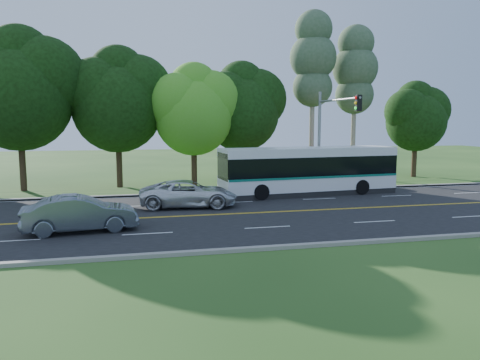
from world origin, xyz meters
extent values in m
plane|color=#234617|center=(0.00, 0.00, 0.00)|extent=(120.00, 120.00, 0.00)
cube|color=black|center=(0.00, 0.00, 0.01)|extent=(60.00, 14.00, 0.02)
cube|color=gray|center=(0.00, 7.15, 0.07)|extent=(60.00, 0.30, 0.15)
cube|color=gray|center=(0.00, -7.15, 0.07)|extent=(60.00, 0.30, 0.15)
cube|color=#234617|center=(0.00, 9.00, 0.05)|extent=(60.00, 4.00, 0.10)
cube|color=gold|center=(0.00, -0.08, 0.02)|extent=(57.00, 0.10, 0.00)
cube|color=gold|center=(0.00, 0.08, 0.02)|extent=(57.00, 0.10, 0.00)
cube|color=silver|center=(-11.50, -3.50, 0.02)|extent=(2.20, 0.12, 0.00)
cube|color=silver|center=(-6.00, -3.50, 0.02)|extent=(2.20, 0.12, 0.00)
cube|color=silver|center=(-0.50, -3.50, 0.02)|extent=(2.20, 0.12, 0.00)
cube|color=silver|center=(5.00, -3.50, 0.02)|extent=(2.20, 0.12, 0.00)
cube|color=silver|center=(10.50, -3.50, 0.02)|extent=(2.20, 0.12, 0.00)
cube|color=silver|center=(-11.50, 3.50, 0.02)|extent=(2.20, 0.12, 0.00)
cube|color=silver|center=(-6.00, 3.50, 0.02)|extent=(2.20, 0.12, 0.00)
cube|color=silver|center=(-0.50, 3.50, 0.02)|extent=(2.20, 0.12, 0.00)
cube|color=silver|center=(5.00, 3.50, 0.02)|extent=(2.20, 0.12, 0.00)
cube|color=silver|center=(10.50, 3.50, 0.02)|extent=(2.20, 0.12, 0.00)
cube|color=silver|center=(16.00, 3.50, 0.02)|extent=(2.20, 0.12, 0.00)
cube|color=silver|center=(0.00, 6.85, 0.02)|extent=(57.00, 0.12, 0.00)
cube|color=silver|center=(0.00, -6.85, 0.02)|extent=(57.00, 0.12, 0.00)
cylinder|color=black|center=(-14.00, 11.00, 1.98)|extent=(0.44, 0.44, 3.96)
sphere|color=black|center=(-14.00, 11.00, 6.48)|extent=(7.20, 7.20, 7.20)
sphere|color=black|center=(-12.38, 11.30, 7.92)|extent=(5.76, 5.76, 5.76)
sphere|color=black|center=(-13.90, 11.40, 9.18)|extent=(4.68, 4.68, 4.68)
cylinder|color=black|center=(-7.50, 12.00, 1.80)|extent=(0.44, 0.44, 3.60)
sphere|color=black|center=(-7.50, 12.00, 5.91)|extent=(6.60, 6.60, 6.60)
sphere|color=black|center=(-6.02, 12.30, 7.23)|extent=(5.28, 5.28, 5.28)
sphere|color=black|center=(-8.82, 11.80, 7.06)|extent=(4.95, 4.95, 4.95)
sphere|color=black|center=(-7.40, 12.40, 8.38)|extent=(4.29, 4.29, 4.29)
cylinder|color=black|center=(-2.00, 11.00, 1.62)|extent=(0.44, 0.44, 3.24)
sphere|color=#4DA422|center=(-2.00, 11.00, 5.27)|extent=(5.80, 5.80, 5.80)
sphere|color=#4DA422|center=(-0.69, 11.30, 6.43)|extent=(4.64, 4.64, 4.64)
sphere|color=#4DA422|center=(-3.16, 10.80, 6.29)|extent=(4.35, 4.35, 4.35)
sphere|color=#4DA422|center=(-1.90, 11.40, 7.45)|extent=(3.77, 3.77, 3.77)
cylinder|color=black|center=(2.00, 12.50, 1.71)|extent=(0.44, 0.44, 3.42)
sphere|color=black|center=(2.00, 12.50, 5.52)|extent=(6.00, 6.00, 6.00)
sphere|color=black|center=(3.35, 12.80, 6.72)|extent=(4.80, 4.80, 4.80)
sphere|color=black|center=(0.80, 12.30, 6.57)|extent=(4.50, 4.50, 4.50)
sphere|color=black|center=(2.10, 12.90, 7.77)|extent=(3.90, 3.90, 3.90)
cylinder|color=gray|center=(8.00, 12.50, 4.90)|extent=(0.40, 0.40, 9.80)
sphere|color=#3C5736|center=(8.00, 12.50, 7.70)|extent=(3.23, 3.23, 3.23)
sphere|color=#3C5736|center=(8.00, 12.50, 10.08)|extent=(3.80, 3.80, 3.80)
sphere|color=#3C5736|center=(8.00, 12.50, 12.32)|extent=(3.04, 3.04, 3.04)
cylinder|color=gray|center=(12.00, 13.00, 4.55)|extent=(0.40, 0.40, 9.10)
sphere|color=#3C5736|center=(12.00, 13.00, 7.15)|extent=(3.23, 3.23, 3.23)
sphere|color=#3C5736|center=(12.00, 13.00, 9.36)|extent=(3.80, 3.80, 3.80)
sphere|color=#3C5736|center=(12.00, 13.00, 11.44)|extent=(3.04, 3.04, 3.04)
cylinder|color=black|center=(18.00, 13.00, 1.53)|extent=(0.44, 0.44, 3.06)
sphere|color=black|center=(18.00, 13.00, 4.88)|extent=(5.20, 5.20, 5.20)
sphere|color=black|center=(19.17, 13.30, 5.92)|extent=(4.16, 4.16, 4.16)
sphere|color=black|center=(16.96, 12.80, 5.79)|extent=(3.90, 3.90, 3.90)
sphere|color=black|center=(18.10, 13.40, 6.83)|extent=(3.38, 3.38, 3.38)
sphere|color=#A90E45|center=(3.00, 8.20, 0.75)|extent=(1.50, 1.50, 1.50)
sphere|color=#A90E45|center=(4.00, 8.20, 0.75)|extent=(1.50, 1.50, 1.50)
sphere|color=#A90E45|center=(5.00, 8.20, 0.75)|extent=(1.50, 1.50, 1.50)
sphere|color=#A90E45|center=(6.00, 8.20, 0.75)|extent=(1.50, 1.50, 1.50)
sphere|color=#A90E45|center=(7.00, 8.20, 0.75)|extent=(1.50, 1.50, 1.50)
sphere|color=#A90E45|center=(8.00, 8.20, 0.75)|extent=(1.50, 1.50, 1.50)
sphere|color=#A90E45|center=(9.00, 8.20, 0.75)|extent=(1.50, 1.50, 1.50)
sphere|color=#A90E45|center=(10.00, 8.20, 0.75)|extent=(1.50, 1.50, 1.50)
sphere|color=#A90E45|center=(11.00, 8.20, 0.75)|extent=(1.50, 1.50, 1.50)
cube|color=olive|center=(10.00, 7.40, 0.20)|extent=(3.50, 1.40, 0.40)
cylinder|color=gray|center=(6.50, 7.30, 3.50)|extent=(0.20, 0.20, 7.00)
cylinder|color=gray|center=(6.50, 4.30, 6.30)|extent=(0.14, 6.00, 0.14)
cube|color=black|center=(6.50, 1.50, 6.00)|extent=(0.32, 0.28, 0.95)
sphere|color=red|center=(6.33, 1.50, 6.30)|extent=(0.18, 0.18, 0.18)
sphere|color=yellow|center=(6.33, 1.50, 6.00)|extent=(0.18, 0.18, 0.18)
sphere|color=#19D833|center=(6.33, 1.50, 5.70)|extent=(0.18, 0.18, 0.18)
cube|color=white|center=(5.01, 5.41, 0.87)|extent=(12.26, 3.62, 1.00)
cube|color=black|center=(5.01, 5.41, 2.00)|extent=(12.20, 3.66, 1.25)
cube|color=white|center=(5.01, 5.41, 2.90)|extent=(12.26, 3.62, 0.56)
cube|color=#0B6A56|center=(5.01, 5.41, 1.31)|extent=(12.21, 3.67, 0.14)
cube|color=black|center=(-0.98, 4.88, 2.09)|extent=(0.27, 2.36, 1.72)
cube|color=#19E54C|center=(-0.97, 4.88, 3.06)|extent=(0.19, 1.54, 0.22)
cube|color=black|center=(5.01, 5.41, 0.20)|extent=(12.25, 3.52, 0.35)
cylinder|color=black|center=(1.27, 3.87, 0.52)|extent=(1.03, 0.37, 1.01)
cylinder|color=black|center=(1.05, 6.27, 0.52)|extent=(1.03, 0.37, 1.01)
cylinder|color=black|center=(8.49, 4.51, 0.52)|extent=(1.03, 0.37, 1.01)
cylinder|color=black|center=(8.28, 6.91, 0.52)|extent=(1.03, 0.37, 1.01)
imported|color=slate|center=(-8.89, -2.43, 0.84)|extent=(5.12, 2.31, 1.63)
imported|color=silver|center=(-3.44, 2.57, 0.79)|extent=(5.83, 3.22, 1.54)
camera|label=1|loc=(-6.59, -23.99, 4.92)|focal=35.00mm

